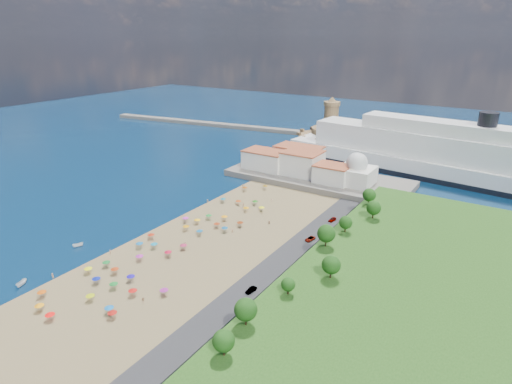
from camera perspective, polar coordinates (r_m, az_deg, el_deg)
The scene contains 13 objects.
ground at distance 162.79m, azimuth -5.96°, elevation -4.97°, with size 700.00×700.00×0.00m, color #071938.
terrace at distance 215.66m, azimuth 8.25°, elevation 1.84°, with size 90.00×36.00×3.00m, color #59544C.
jetty at distance 254.96m, azimuth 7.07°, elevation 4.74°, with size 18.00×70.00×2.40m, color #59544C.
breakwater at distance 342.32m, azimuth -4.58°, elevation 8.89°, with size 200.00×7.00×2.60m, color #59544C.
waterfront_buildings at distance 219.68m, azimuth 5.31°, elevation 4.06°, with size 57.00×29.00×11.00m.
domed_building at distance 204.66m, azimuth 13.20°, elevation 2.68°, with size 16.00×16.00×15.00m.
fortress at distance 280.19m, azimuth 9.83°, elevation 7.19°, with size 40.00×40.00×32.40m.
cruise_ship at distance 236.72m, azimuth 22.68°, elevation 4.39°, with size 163.07×40.37×35.30m.
beach_parasols at distance 151.59m, azimuth -10.72°, elevation -6.35°, with size 31.29×115.96×2.20m.
beachgoers at distance 168.37m, azimuth -5.12°, elevation -3.63°, with size 36.17×97.62×1.89m.
moored_boats at distance 151.30m, azimuth -26.13°, elevation -8.89°, with size 10.10×28.41×1.61m.
parked_cars at distance 151.03m, azimuth 6.81°, elevation -6.56°, with size 2.74×61.87×1.38m.
hillside_trees at distance 131.22m, azimuth 9.34°, elevation -6.84°, with size 14.28×103.43×7.36m.
Camera 1 is at (93.00, -114.04, 69.60)m, focal length 30.00 mm.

